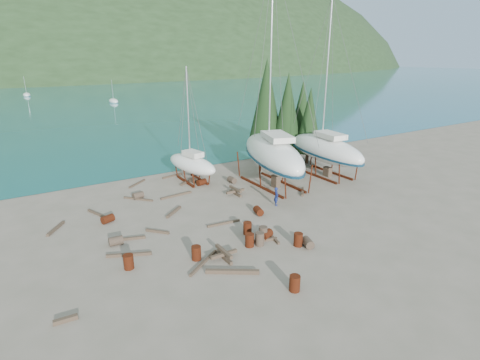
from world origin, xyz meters
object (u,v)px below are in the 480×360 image
large_sailboat_far (325,149)px  worker (276,196)px  large_sailboat_near (273,153)px  small_sailboat_shore (192,164)px

large_sailboat_far → worker: size_ratio=10.80×
large_sailboat_near → worker: large_sailboat_near is taller
large_sailboat_near → large_sailboat_far: 6.54m
large_sailboat_far → worker: 10.21m
large_sailboat_near → small_sailboat_shore: bearing=156.3°
large_sailboat_far → worker: large_sailboat_far is taller
large_sailboat_far → large_sailboat_near: bearing=-175.1°
small_sailboat_shore → large_sailboat_near: bearing=-52.6°
small_sailboat_shore → large_sailboat_far: bearing=-34.6°
large_sailboat_far → small_sailboat_shore: 13.49m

